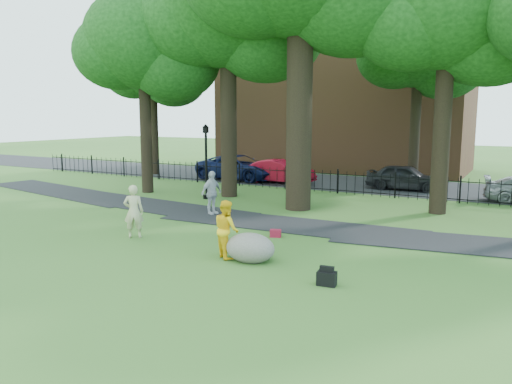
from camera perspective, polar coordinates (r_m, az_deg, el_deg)
The scene contains 16 objects.
ground at distance 15.99m, azimuth -5.61°, elevation -6.07°, with size 120.00×120.00×0.00m, color #315B1F.
footpath at distance 18.79m, azimuth 3.71°, elevation -3.79°, with size 36.00×2.60×0.03m, color black.
street at distance 30.29m, azimuth 11.84°, elevation 0.88°, with size 80.00×7.00×0.02m, color black.
iron_fence at distance 26.45m, azimuth 9.30°, elevation 1.12°, with size 44.00×0.04×1.20m.
brick_building at distance 38.91m, azimuth 9.98°, elevation 11.52°, with size 18.00×8.00×12.00m, color brown.
tree_row at distance 23.02m, azimuth 7.86°, elevation 18.90°, with size 26.82×7.96×12.42m.
woman at distance 17.16m, azimuth -13.81°, elevation -2.17°, with size 0.66×0.43×1.80m, color tan.
man at distance 14.42m, azimuth -3.39°, elevation -4.24°, with size 0.82×0.64×1.69m, color yellow.
pedestrian at distance 20.63m, azimuth -5.10°, elevation -0.10°, with size 1.07×0.44×1.82m, color #B3B4B8.
boulder at distance 14.18m, azimuth -0.68°, elevation -6.19°, with size 1.46×1.10×0.85m, color #5E594E.
lamppost at distance 24.46m, azimuth -5.71°, elevation 3.38°, with size 0.36×0.36×3.66m.
backpack at distance 12.39m, azimuth 8.08°, elevation -9.76°, with size 0.46×0.29×0.34m, color black.
red_bag at distance 16.93m, azimuth 2.25°, elevation -4.75°, with size 0.37×0.23×0.25m, color maroon.
red_sedan at distance 30.12m, azimuth 2.73°, elevation 2.36°, with size 1.49×4.28×1.41m, color maroon.
navy_van at distance 31.67m, azimuth -1.96°, elevation 2.82°, with size 2.59×5.62×1.56m, color #0B1239.
grey_car at distance 28.48m, azimuth 16.67°, elevation 1.62°, with size 1.66×4.13×1.41m, color black.
Camera 1 is at (8.83, -12.68, 4.11)m, focal length 35.00 mm.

